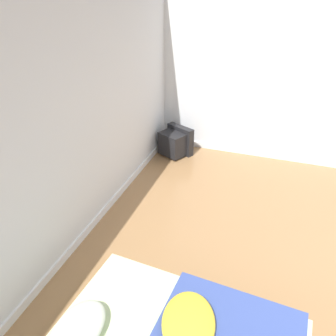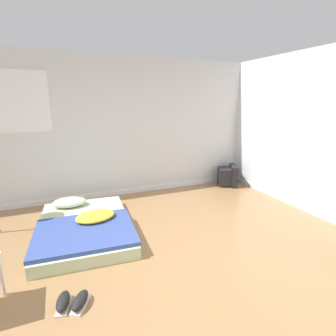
% 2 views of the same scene
% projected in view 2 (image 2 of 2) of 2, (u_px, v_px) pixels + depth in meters
% --- Properties ---
extents(ground_plane, '(20.00, 20.00, 0.00)m').
position_uv_depth(ground_plane, '(179.00, 292.00, 2.55)').
color(ground_plane, '#997047').
extents(wall_back, '(7.97, 0.08, 2.60)m').
position_uv_depth(wall_back, '(112.00, 129.00, 4.88)').
color(wall_back, silver).
rests_on(wall_back, ground_plane).
extents(mattress_bed, '(1.34, 1.88, 0.30)m').
position_uv_depth(mattress_bed, '(85.00, 226.00, 3.66)').
color(mattress_bed, beige).
rests_on(mattress_bed, ground_plane).
extents(crt_tv, '(0.53, 0.55, 0.44)m').
position_uv_depth(crt_tv, '(228.00, 176.00, 5.73)').
color(crt_tv, black).
rests_on(crt_tv, ground_plane).
extents(sneaker_pair, '(0.33, 0.33, 0.10)m').
position_uv_depth(sneaker_pair, '(72.00, 302.00, 2.36)').
color(sneaker_pair, silver).
rests_on(sneaker_pair, ground_plane).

